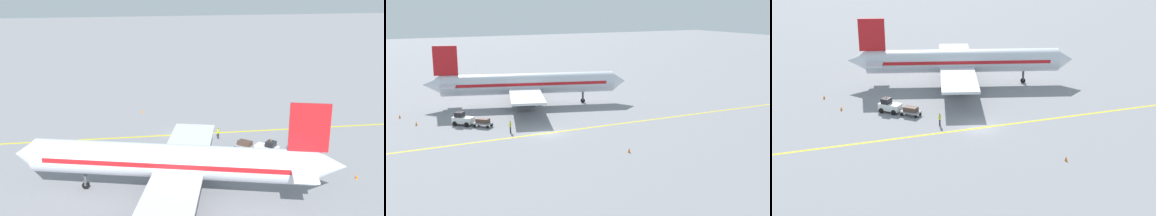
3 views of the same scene
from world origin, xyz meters
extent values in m
plane|color=gray|center=(0.00, 0.00, 0.00)|extent=(400.00, 400.00, 0.00)
cube|color=yellow|center=(0.00, 0.00, 0.00)|extent=(2.11, 119.99, 0.01)
cylinder|color=silver|center=(-18.28, 4.17, 3.80)|extent=(11.91, 29.80, 3.60)
cone|color=silver|center=(-13.71, 19.72, 3.80)|extent=(3.96, 3.27, 3.42)
cone|color=silver|center=(-22.93, -11.66, 4.10)|extent=(3.78, 3.74, 3.06)
cube|color=red|center=(-18.28, 4.17, 3.95)|extent=(11.11, 26.93, 0.50)
cube|color=silver|center=(-18.56, 3.21, 3.08)|extent=(28.33, 12.88, 0.36)
cylinder|color=#4C4C51|center=(-23.36, 4.62, 1.83)|extent=(3.01, 3.69, 2.20)
cylinder|color=#4C4C51|center=(-13.77, 1.80, 1.83)|extent=(3.01, 3.69, 2.20)
cube|color=red|center=(-22.23, -9.26, 8.10)|extent=(1.47, 3.94, 5.00)
cube|color=silver|center=(-22.09, -8.78, 4.20)|extent=(9.31, 4.84, 0.24)
cylinder|color=#4C4C51|center=(-15.57, 13.38, 1.40)|extent=(0.36, 0.36, 2.00)
cylinder|color=black|center=(-15.57, 13.38, 0.40)|extent=(0.49, 0.85, 0.80)
cylinder|color=#4C4C51|center=(-20.38, 2.71, 1.40)|extent=(0.36, 0.36, 2.00)
cylinder|color=black|center=(-20.38, 2.71, 0.40)|extent=(0.49, 0.85, 0.80)
cylinder|color=#4C4C51|center=(-17.31, 1.80, 1.40)|extent=(0.36, 0.36, 2.00)
cylinder|color=black|center=(-17.31, 1.80, 0.40)|extent=(0.49, 0.85, 0.80)
cube|color=white|center=(-9.42, -9.49, 0.80)|extent=(3.14, 3.22, 0.90)
cube|color=black|center=(-9.80, -9.89, 1.60)|extent=(1.68, 1.67, 0.70)
sphere|color=orange|center=(-9.80, -9.89, 2.03)|extent=(0.16, 0.16, 0.16)
cylinder|color=black|center=(-9.54, -10.71, 0.35)|extent=(0.66, 0.68, 0.70)
cylinder|color=black|center=(-10.63, -9.69, 0.35)|extent=(0.66, 0.68, 0.70)
cylinder|color=black|center=(-8.21, -9.29, 0.35)|extent=(0.66, 0.68, 0.70)
cylinder|color=black|center=(-9.30, -8.26, 0.35)|extent=(0.66, 0.68, 0.70)
cube|color=gray|center=(-7.23, -7.15, 0.54)|extent=(2.80, 2.86, 0.20)
cube|color=#4C382D|center=(-7.23, -7.15, 0.94)|extent=(2.06, 2.09, 0.60)
cylinder|color=black|center=(-7.48, -8.34, 0.22)|extent=(0.40, 0.42, 0.44)
cylinder|color=black|center=(-8.40, -7.48, 0.22)|extent=(0.40, 0.42, 0.44)
cylinder|color=black|center=(-6.06, -6.82, 0.22)|extent=(0.40, 0.42, 0.44)
cylinder|color=black|center=(-6.98, -5.96, 0.22)|extent=(0.40, 0.42, 0.44)
cylinder|color=#23232D|center=(-2.58, -4.50, 0.42)|extent=(0.16, 0.16, 0.85)
cylinder|color=#23232D|center=(-2.41, -4.60, 0.42)|extent=(0.16, 0.16, 0.85)
cube|color=#CCD819|center=(-2.50, -4.55, 1.15)|extent=(0.42, 0.37, 0.60)
cylinder|color=#CCD819|center=(-2.71, -4.43, 1.15)|extent=(0.10, 0.10, 0.55)
cylinder|color=#CCD819|center=(-2.29, -4.67, 1.15)|extent=(0.10, 0.10, 0.55)
sphere|color=#9E7051|center=(-2.50, -4.55, 1.57)|extent=(0.22, 0.22, 0.22)
cone|color=orange|center=(12.04, 5.47, 0.28)|extent=(0.32, 0.32, 0.55)
cone|color=orange|center=(-18.16, -17.45, 0.28)|extent=(0.32, 0.32, 0.55)
cone|color=orange|center=(-12.40, -15.71, 0.28)|extent=(0.32, 0.32, 0.55)
camera|label=1|loc=(-61.90, 9.26, 22.67)|focal=42.00mm
camera|label=2|loc=(55.12, -22.87, 17.18)|focal=42.00mm
camera|label=3|loc=(58.36, -22.84, 25.56)|focal=50.00mm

